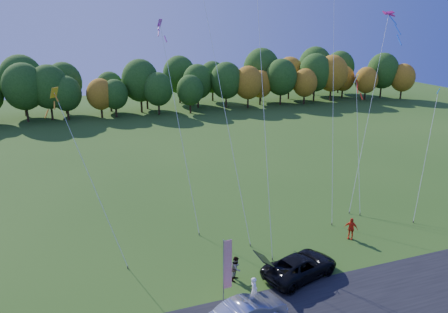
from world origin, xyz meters
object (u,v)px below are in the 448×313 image
object	(u,v)px
black_suv	(300,266)
silver_sedan	(247,312)
feather_flag	(227,264)
person_east	(351,228)

from	to	relation	value
black_suv	silver_sedan	distance (m)	6.21
black_suv	silver_sedan	size ratio (longest dim) A/B	1.16
black_suv	feather_flag	size ratio (longest dim) A/B	1.27
black_suv	silver_sedan	world-z (taller)	silver_sedan
silver_sedan	feather_flag	size ratio (longest dim) A/B	1.10
silver_sedan	person_east	distance (m)	13.38
silver_sedan	feather_flag	bearing A→B (deg)	-4.80
black_suv	person_east	xyz separation A→B (m)	(6.38, 3.28, 0.13)
black_suv	silver_sedan	xyz separation A→B (m)	(-5.27, -3.28, 0.02)
person_east	feather_flag	bearing A→B (deg)	-115.38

